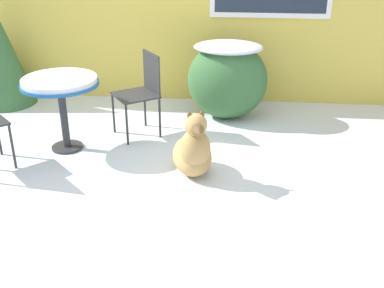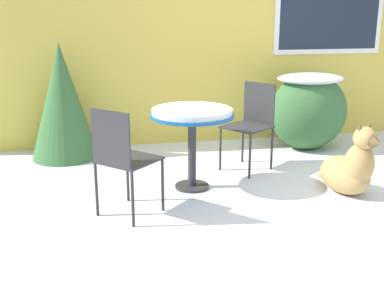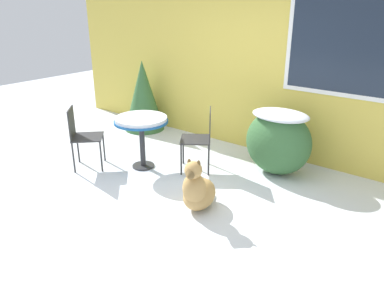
{
  "view_description": "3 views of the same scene",
  "coord_description": "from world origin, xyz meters",
  "px_view_note": "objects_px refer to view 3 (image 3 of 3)",
  "views": [
    {
      "loc": [
        0.83,
        -3.81,
        2.16
      ],
      "look_at": [
        0.46,
        0.15,
        0.29
      ],
      "focal_mm": 45.0,
      "sensor_mm": 36.0,
      "label": 1
    },
    {
      "loc": [
        -1.73,
        -3.62,
        1.61
      ],
      "look_at": [
        -0.87,
        0.55,
        0.43
      ],
      "focal_mm": 45.0,
      "sensor_mm": 36.0,
      "label": 2
    },
    {
      "loc": [
        2.78,
        -2.94,
        2.29
      ],
      "look_at": [
        0.0,
        0.6,
        0.55
      ],
      "focal_mm": 35.0,
      "sensor_mm": 36.0,
      "label": 3
    }
  ],
  "objects_px": {
    "patio_chair_near_table": "(201,136)",
    "dog": "(198,191)",
    "patio_table": "(141,124)",
    "patio_chair_far_side": "(82,134)"
  },
  "relations": [
    {
      "from": "patio_chair_near_table",
      "to": "dog",
      "type": "distance_m",
      "value": 1.13
    },
    {
      "from": "patio_table",
      "to": "dog",
      "type": "xyz_separation_m",
      "value": [
        1.35,
        -0.46,
        -0.41
      ]
    },
    {
      "from": "patio_table",
      "to": "patio_chair_far_side",
      "type": "distance_m",
      "value": 0.86
    },
    {
      "from": "patio_chair_near_table",
      "to": "dog",
      "type": "height_order",
      "value": "patio_chair_near_table"
    },
    {
      "from": "patio_chair_near_table",
      "to": "dog",
      "type": "xyz_separation_m",
      "value": [
        0.63,
        -0.9,
        -0.26
      ]
    },
    {
      "from": "patio_chair_near_table",
      "to": "patio_chair_far_side",
      "type": "xyz_separation_m",
      "value": [
        -1.38,
        -0.97,
        0.0
      ]
    },
    {
      "from": "patio_table",
      "to": "dog",
      "type": "bearing_deg",
      "value": -18.69
    },
    {
      "from": "dog",
      "to": "patio_table",
      "type": "bearing_deg",
      "value": 145.87
    },
    {
      "from": "patio_chair_near_table",
      "to": "patio_table",
      "type": "bearing_deg",
      "value": -93.25
    },
    {
      "from": "patio_chair_far_side",
      "to": "dog",
      "type": "distance_m",
      "value": 2.03
    }
  ]
}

